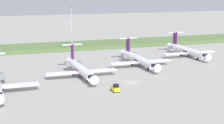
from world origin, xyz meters
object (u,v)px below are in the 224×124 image
Objects in this scene: regional_jet_third at (139,59)px; baggage_tug at (115,88)px; regional_jet_second at (80,69)px; safety_cone_front_marker at (211,67)px; antenna_mast at (72,33)px; regional_jet_fourth at (187,50)px; safety_cone_mid_marker at (217,67)px.

baggage_tug is (-19.55, -29.10, -1.53)m from regional_jet_third.
regional_jet_second is 56.36× the size of safety_cone_front_marker.
safety_cone_front_marker is at bearing -4.16° from regional_jet_second.
antenna_mast reaches higher than regional_jet_second.
regional_jet_second is 53.76m from regional_jet_fourth.
regional_jet_fourth is 9.69× the size of baggage_tug.
antenna_mast is 35.73× the size of safety_cone_mid_marker.
baggage_tug is (4.46, -20.71, -1.53)m from regional_jet_second.
regional_jet_third is 56.36× the size of safety_cone_front_marker.
baggage_tug is at bearing -157.70° from safety_cone_front_marker.
antenna_mast is (-41.50, 29.19, 5.68)m from regional_jet_fourth.
regional_jet_third is 1.58× the size of antenna_mast.
regional_jet_third is at bearing 152.53° from safety_cone_front_marker.
regional_jet_fourth is (26.30, 10.56, 0.00)m from regional_jet_third.
baggage_tug reaches higher than safety_cone_mid_marker.
regional_jet_third is at bearing 19.26° from regional_jet_second.
regional_jet_fourth is 22.28m from safety_cone_mid_marker.
regional_jet_second is at bearing -159.37° from regional_jet_fourth.
regional_jet_third is at bearing -158.13° from regional_jet_fourth.
regional_jet_third is at bearing 56.11° from baggage_tug.
regional_jet_second reaches higher than safety_cone_mid_marker.
baggage_tug is 5.82× the size of safety_cone_mid_marker.
regional_jet_fourth is 1.58× the size of antenna_mast.
regional_jet_fourth is 56.36× the size of safety_cone_mid_marker.
baggage_tug is at bearing -139.15° from regional_jet_fourth.
regional_jet_second is at bearing -100.37° from antenna_mast.
regional_jet_second and regional_jet_third have the same top height.
safety_cone_mid_marker is (2.67, 0.19, 0.00)m from safety_cone_front_marker.
safety_cone_front_marker is 2.68m from safety_cone_mid_marker.
safety_cone_mid_marker is at bearing -24.59° from regional_jet_third.
regional_jet_fourth is at bearing 80.73° from safety_cone_front_marker.
baggage_tug is 5.82× the size of safety_cone_front_marker.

